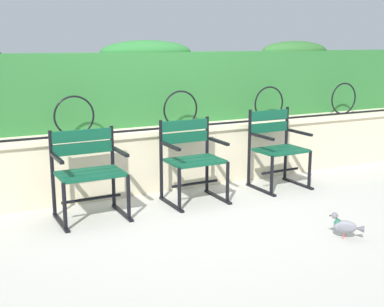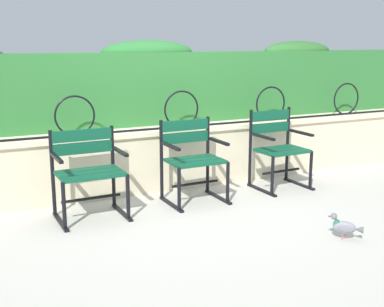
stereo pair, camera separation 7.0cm
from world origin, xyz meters
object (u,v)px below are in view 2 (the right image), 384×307
object	(u,v)px
park_chair_centre	(192,157)
park_chair_right	(278,147)
park_chair_left	(88,170)
pigeon_near_chairs	(345,227)

from	to	relation	value
park_chair_centre	park_chair_right	size ratio (longest dim) A/B	0.96
park_chair_left	park_chair_right	size ratio (longest dim) A/B	0.94
park_chair_centre	pigeon_near_chairs	world-z (taller)	park_chair_centre
park_chair_left	park_chair_centre	world-z (taller)	park_chair_centre
park_chair_left	park_chair_right	xyz separation A→B (m)	(2.21, 0.07, 0.01)
park_chair_centre	park_chair_left	bearing A→B (deg)	-178.34
park_chair_left	pigeon_near_chairs	world-z (taller)	park_chair_left
park_chair_centre	park_chair_right	xyz separation A→B (m)	(1.10, 0.03, 0.01)
park_chair_left	pigeon_near_chairs	distance (m)	2.37
pigeon_near_chairs	park_chair_left	bearing A→B (deg)	139.92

